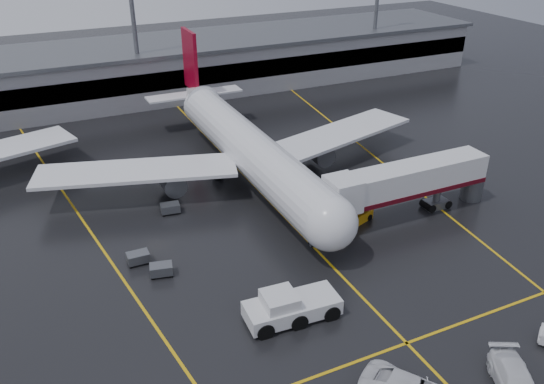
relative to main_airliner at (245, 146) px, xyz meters
name	(u,v)px	position (x,y,z in m)	size (l,w,h in m)	color
ground	(281,213)	(0.00, -9.70, -4.21)	(220.00, 220.00, 0.00)	black
apron_line_centre	(281,213)	(0.00, -9.70, -4.20)	(0.25, 90.00, 0.02)	gold
apron_line_stop	(407,343)	(0.00, -31.70, -4.20)	(60.00, 0.25, 0.02)	gold
apron_line_left	(76,211)	(-20.00, 0.30, -4.20)	(0.25, 70.00, 0.02)	gold
apron_line_right	(369,152)	(18.00, 0.30, -4.20)	(0.25, 70.00, 0.02)	gold
terminal	(161,68)	(0.00, 38.23, 0.11)	(122.00, 19.00, 8.60)	gray
light_mast_mid	(133,15)	(-5.00, 32.30, 10.27)	(3.00, 1.20, 25.45)	#595B60
main_airliner	(245,146)	(0.00, 0.00, 0.00)	(48.80, 45.60, 14.10)	silver
jet_bridge	(409,183)	(11.87, -15.70, -0.28)	(19.90, 3.40, 6.05)	silver
pushback_tractor	(290,307)	(-6.82, -25.31, -3.12)	(7.83, 3.69, 2.74)	silver
belt_loader	(357,217)	(6.52, -14.63, -3.65)	(3.86, 2.61, 2.26)	orange
service_van_b	(516,383)	(3.68, -38.74, -3.31)	(2.51, 6.18, 1.79)	silver
baggage_cart_a	(161,269)	(-14.63, -15.22, -3.58)	(2.23, 1.69, 1.12)	#595B60
baggage_cart_b	(138,257)	(-16.07, -12.46, -3.58)	(2.01, 1.32, 1.12)	#595B60
baggage_cart_c	(170,208)	(-10.78, -4.57, -3.58)	(2.14, 1.52, 1.12)	#595B60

